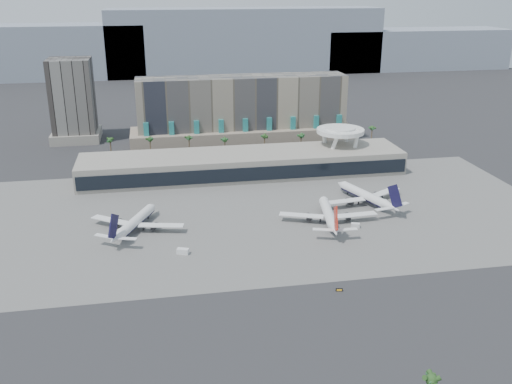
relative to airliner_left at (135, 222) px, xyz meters
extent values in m
plane|color=#232326|center=(55.43, -46.45, -3.69)|extent=(900.00, 900.00, 0.00)
cube|color=#5B5B59|center=(55.43, 8.55, -3.66)|extent=(260.00, 130.00, 0.06)
cube|color=gray|center=(-124.57, 423.55, 23.81)|extent=(260.00, 60.00, 55.00)
cube|color=gray|center=(115.43, 423.55, 31.31)|extent=(300.00, 60.00, 70.00)
cube|color=gray|center=(315.43, 423.55, 18.81)|extent=(220.00, 60.00, 45.00)
cube|color=gray|center=(65.43, 128.55, 17.31)|extent=(130.00, 22.00, 42.00)
cube|color=gray|center=(65.43, 126.55, 1.31)|extent=(140.00, 30.00, 10.00)
cube|color=teal|center=(5.43, 116.55, 5.31)|extent=(3.00, 2.00, 18.00)
cube|color=teal|center=(20.43, 116.55, 5.31)|extent=(3.00, 2.00, 18.00)
cube|color=teal|center=(35.43, 116.55, 5.31)|extent=(3.00, 2.00, 18.00)
cube|color=teal|center=(50.43, 116.55, 5.31)|extent=(3.00, 2.00, 18.00)
cube|color=teal|center=(65.43, 116.55, 5.31)|extent=(3.00, 2.00, 18.00)
cube|color=teal|center=(80.43, 116.55, 5.31)|extent=(3.00, 2.00, 18.00)
cube|color=teal|center=(95.43, 116.55, 5.31)|extent=(3.00, 2.00, 18.00)
cube|color=teal|center=(110.43, 116.55, 5.31)|extent=(3.00, 2.00, 18.00)
cube|color=teal|center=(125.43, 116.55, 5.31)|extent=(3.00, 2.00, 18.00)
cube|color=black|center=(-39.57, 153.55, 22.31)|extent=(26.00, 26.00, 52.00)
cube|color=#A39C8F|center=(-39.57, 153.55, -0.69)|extent=(30.00, 30.00, 6.00)
cube|color=#A39C8F|center=(55.43, 63.55, 2.31)|extent=(170.00, 32.00, 12.00)
cube|color=black|center=(55.43, 47.35, 1.81)|extent=(168.00, 0.60, 7.00)
cube|color=black|center=(55.43, 63.55, 9.56)|extent=(170.00, 12.00, 2.50)
cylinder|color=white|center=(116.79, 75.91, 7.31)|extent=(6.98, 6.99, 21.89)
cylinder|color=white|center=(104.07, 75.91, 7.31)|extent=(6.98, 6.99, 21.89)
cylinder|color=white|center=(104.07, 63.19, 7.31)|extent=(6.98, 6.99, 21.89)
cylinder|color=white|center=(116.79, 63.19, 7.31)|extent=(6.98, 6.99, 21.89)
cylinder|color=white|center=(110.43, 69.55, 16.31)|extent=(26.00, 26.00, 2.20)
cylinder|color=white|center=(110.43, 69.55, 17.61)|extent=(16.00, 16.00, 1.20)
cylinder|color=brown|center=(-14.57, 98.55, 2.31)|extent=(0.70, 0.70, 12.00)
sphere|color=#274B1E|center=(-14.57, 98.55, 8.01)|extent=(2.80, 2.80, 2.80)
cylinder|color=brown|center=(7.43, 98.55, 2.31)|extent=(0.70, 0.70, 12.00)
sphere|color=#274B1E|center=(7.43, 98.55, 8.01)|extent=(2.80, 2.80, 2.80)
cylinder|color=brown|center=(29.43, 98.55, 2.31)|extent=(0.70, 0.70, 12.00)
sphere|color=#274B1E|center=(29.43, 98.55, 8.01)|extent=(2.80, 2.80, 2.80)
cylinder|color=brown|center=(50.43, 98.55, 2.31)|extent=(0.70, 0.70, 12.00)
sphere|color=#274B1E|center=(50.43, 98.55, 8.01)|extent=(2.80, 2.80, 2.80)
cylinder|color=brown|center=(73.43, 98.55, 2.31)|extent=(0.70, 0.70, 12.00)
sphere|color=#274B1E|center=(73.43, 98.55, 8.01)|extent=(2.80, 2.80, 2.80)
cylinder|color=brown|center=(95.43, 98.55, 2.31)|extent=(0.70, 0.70, 12.00)
sphere|color=#274B1E|center=(95.43, 98.55, 8.01)|extent=(2.80, 2.80, 2.80)
cylinder|color=brown|center=(117.43, 98.55, 2.31)|extent=(0.70, 0.70, 12.00)
sphere|color=#274B1E|center=(117.43, 98.55, 8.01)|extent=(2.80, 2.80, 2.80)
cylinder|color=brown|center=(140.43, 98.55, 2.31)|extent=(0.70, 0.70, 12.00)
sphere|color=#274B1E|center=(140.43, 98.55, 8.01)|extent=(2.80, 2.80, 2.80)
cylinder|color=white|center=(0.75, 1.65, -0.02)|extent=(15.20, 26.98, 4.07)
cylinder|color=black|center=(0.75, 1.65, -0.18)|extent=(14.90, 26.44, 3.99)
cone|color=white|center=(7.34, 16.15, -0.02)|extent=(5.60, 5.86, 4.07)
cone|color=white|center=(-6.68, -14.70, 0.28)|extent=(7.50, 10.03, 4.07)
cube|color=white|center=(-9.87, 5.36, -0.63)|extent=(17.17, 14.16, 0.36)
cube|color=white|center=(10.53, -3.91, -0.63)|extent=(18.78, 7.93, 0.36)
cylinder|color=black|center=(-6.88, 4.56, -1.65)|extent=(3.72, 4.64, 2.24)
cylinder|color=black|center=(7.96, -2.18, -1.65)|extent=(3.72, 4.64, 2.24)
cube|color=black|center=(-7.31, -16.09, 5.58)|extent=(4.29, 8.63, 10.72)
cube|color=white|center=(-11.27, -13.73, 0.79)|extent=(8.08, 6.26, 0.25)
cube|color=white|center=(-2.93, -17.52, 0.79)|extent=(8.45, 4.45, 0.25)
cylinder|color=black|center=(5.23, 11.52, -2.87)|extent=(0.51, 0.51, 1.63)
cylinder|color=black|center=(-2.64, 2.07, -2.87)|extent=(0.71, 0.71, 1.63)
cylinder|color=black|center=(3.30, -0.62, -2.87)|extent=(0.71, 0.71, 1.63)
cylinder|color=white|center=(81.21, -4.85, 0.07)|extent=(8.64, 28.82, 4.18)
cylinder|color=black|center=(81.21, -4.85, -0.08)|extent=(8.47, 28.24, 4.10)
cone|color=white|center=(83.80, 11.29, 0.07)|extent=(4.87, 5.31, 4.18)
cone|color=white|center=(78.29, -23.06, 0.39)|extent=(5.62, 9.95, 4.18)
cube|color=white|center=(69.69, -4.06, -0.55)|extent=(19.06, 10.68, 0.37)
cube|color=white|center=(92.40, -7.70, -0.55)|extent=(19.00, 5.13, 0.37)
cylinder|color=black|center=(72.87, -4.04, -1.60)|extent=(2.93, 4.49, 2.30)
cylinder|color=black|center=(89.39, -6.69, -1.60)|extent=(2.93, 4.49, 2.30)
cube|color=#B62214|center=(78.05, -24.60, 5.82)|extent=(2.02, 9.46, 11.01)
cube|color=white|center=(73.48, -23.34, 0.91)|extent=(8.67, 4.66, 0.26)
cube|color=white|center=(82.77, -24.83, 0.91)|extent=(8.41, 2.46, 0.26)
cylinder|color=black|center=(82.97, 6.13, -2.85)|extent=(0.52, 0.52, 1.67)
cylinder|color=black|center=(77.74, -5.35, -2.85)|extent=(0.73, 0.73, 1.67)
cylinder|color=black|center=(84.35, -6.41, -2.85)|extent=(0.73, 0.73, 1.67)
cylinder|color=white|center=(103.80, 13.35, 0.17)|extent=(13.60, 29.04, 4.29)
cylinder|color=black|center=(103.80, 13.35, 0.01)|extent=(13.33, 28.45, 4.20)
cone|color=white|center=(98.33, 29.19, 0.17)|extent=(5.63, 5.96, 4.29)
cone|color=white|center=(109.98, -4.52, 0.49)|extent=(7.20, 10.52, 4.29)
cube|color=white|center=(93.01, 8.49, -0.47)|extent=(19.67, 6.63, 0.38)
cube|color=white|center=(115.30, 16.19, -0.47)|extent=(18.74, 13.63, 0.38)
cylinder|color=black|center=(95.87, 10.04, -1.55)|extent=(3.63, 4.82, 2.36)
cylinder|color=black|center=(112.08, 15.64, -1.55)|extent=(3.63, 4.82, 2.36)
cube|color=black|center=(110.50, -6.04, 6.06)|extent=(3.69, 9.37, 11.28)
cube|color=white|center=(105.77, -7.11, 1.03)|extent=(8.87, 3.96, 0.27)
cube|color=white|center=(114.89, -3.96, 1.03)|extent=(8.71, 6.00, 0.27)
cylinder|color=black|center=(100.08, 24.13, -2.83)|extent=(0.54, 0.54, 1.71)
cylinder|color=black|center=(100.91, 11.22, -2.83)|extent=(0.75, 0.75, 1.71)
cylinder|color=black|center=(107.39, 13.46, -2.83)|extent=(0.75, 0.75, 1.71)
cube|color=silver|center=(18.02, -25.55, -2.61)|extent=(4.90, 3.65, 2.16)
cube|color=silver|center=(90.50, -13.60, -2.77)|extent=(4.03, 3.09, 1.83)
cube|color=black|center=(67.35, -62.70, -3.16)|extent=(2.35, 0.71, 1.06)
cube|color=gold|center=(67.35, -62.89, -3.16)|extent=(1.68, 0.34, 0.64)
cylinder|color=black|center=(66.50, -62.70, -3.37)|extent=(0.13, 0.13, 0.64)
cylinder|color=black|center=(68.20, -62.70, -3.37)|extent=(0.13, 0.13, 0.64)
sphere|color=#274B1E|center=(68.40, -124.05, 8.45)|extent=(2.80, 2.80, 2.80)
camera|label=1|loc=(10.35, -221.05, 92.67)|focal=40.00mm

